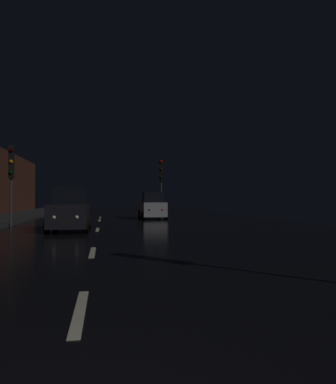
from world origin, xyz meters
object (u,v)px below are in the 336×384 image
at_px(traffic_light_far_right, 161,174).
at_px(car_parked_right_far, 152,206).
at_px(car_approaching_headlights, 70,211).
at_px(traffic_light_far_left, 11,168).

height_order(traffic_light_far_right, car_parked_right_far, traffic_light_far_right).
xyz_separation_m(car_approaching_headlights, car_parked_right_far, (5.54, 10.11, -0.01)).
distance_m(car_approaching_headlights, car_parked_right_far, 11.53).
height_order(traffic_light_far_right, car_approaching_headlights, traffic_light_far_right).
bearing_deg(car_approaching_headlights, traffic_light_far_left, -131.62).
height_order(car_approaching_headlights, car_parked_right_far, car_approaching_headlights).
relative_size(car_approaching_headlights, car_parked_right_far, 1.01).
height_order(traffic_light_far_right, traffic_light_far_left, traffic_light_far_right).
height_order(traffic_light_far_left, car_parked_right_far, traffic_light_far_left).
xyz_separation_m(traffic_light_far_right, car_parked_right_far, (-0.80, -0.47, -2.64)).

